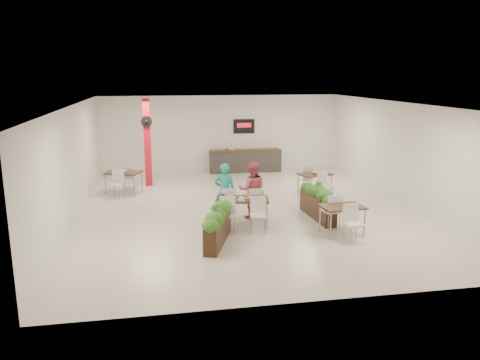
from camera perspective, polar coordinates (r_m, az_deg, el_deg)
name	(u,v)px	position (r m, az deg, el deg)	size (l,w,h in m)	color
ground	(248,210)	(14.32, 0.97, -3.67)	(12.00, 12.00, 0.00)	beige
room_shell	(248,145)	(13.89, 1.00, 4.30)	(10.10, 12.10, 3.22)	white
red_column	(147,142)	(17.44, -11.22, 4.58)	(0.40, 0.41, 3.20)	red
service_counter	(245,160)	(19.80, 0.64, 2.41)	(3.00, 0.64, 2.20)	#312E2B
main_table	(242,203)	(12.75, 0.29, -2.78)	(1.52, 1.80, 0.92)	black
diner_man	(225,191)	(13.26, -1.88, -1.37)	(0.59, 0.39, 1.63)	teal
diner_woman	(252,190)	(13.39, 1.50, -1.19)	(0.80, 0.62, 1.65)	#D25D68
planter_left	(218,223)	(11.43, -2.72, -5.26)	(0.92, 1.91, 1.04)	black
planter_right	(318,201)	(13.60, 9.45, -2.51)	(0.50, 2.07, 1.08)	black
side_table_a	(123,175)	(16.70, -14.03, 0.55)	(1.38, 1.66, 0.92)	black
side_table_b	(315,177)	(16.14, 9.12, 0.33)	(1.23, 1.67, 0.92)	black
side_table_c	(342,211)	(12.33, 12.39, -3.72)	(1.15, 1.66, 0.92)	black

